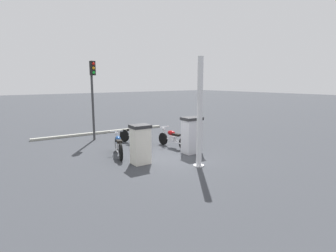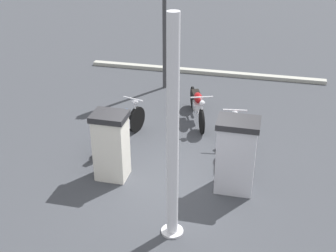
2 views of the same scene
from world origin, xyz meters
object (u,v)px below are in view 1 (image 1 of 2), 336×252
object	(u,v)px
motorcycle_near_pump	(173,138)
motorcycle_extra	(135,134)
fuel_pump_far	(140,144)
fuel_pump_near	(192,135)
roadside_traffic_light	(93,87)
motorcycle_far_pump	(118,145)
canopy_support_pole	(200,115)

from	to	relation	value
motorcycle_near_pump	motorcycle_extra	xyz separation A→B (m)	(1.69, 1.05, 0.03)
fuel_pump_far	motorcycle_extra	bearing A→B (deg)	-26.35
fuel_pump_near	roadside_traffic_light	bearing A→B (deg)	25.30
fuel_pump_far	motorcycle_far_pump	world-z (taller)	fuel_pump_far
motorcycle_extra	canopy_support_pole	bearing A→B (deg)	-178.86
motorcycle_near_pump	motorcycle_far_pump	xyz separation A→B (m)	(0.20, 2.70, 0.01)
motorcycle_extra	fuel_pump_far	bearing A→B (deg)	153.65
fuel_pump_near	canopy_support_pole	size ratio (longest dim) A/B	0.40
motorcycle_near_pump	motorcycle_far_pump	bearing A→B (deg)	85.74
canopy_support_pole	motorcycle_extra	bearing A→B (deg)	1.14
motorcycle_extra	motorcycle_far_pump	bearing A→B (deg)	132.01
motorcycle_extra	roadside_traffic_light	size ratio (longest dim) A/B	0.50
motorcycle_far_pump	motorcycle_extra	world-z (taller)	motorcycle_far_pump
motorcycle_near_pump	motorcycle_far_pump	distance (m)	2.71
motorcycle_near_pump	roadside_traffic_light	distance (m)	5.00
fuel_pump_far	canopy_support_pole	xyz separation A→B (m)	(-1.56, -1.56, 1.14)
roadside_traffic_light	fuel_pump_far	bearing A→B (deg)	177.76
fuel_pump_far	roadside_traffic_light	size ratio (longest dim) A/B	0.36
motorcycle_far_pump	canopy_support_pole	world-z (taller)	canopy_support_pole
motorcycle_near_pump	motorcycle_far_pump	size ratio (longest dim) A/B	1.06
motorcycle_near_pump	canopy_support_pole	world-z (taller)	canopy_support_pole
motorcycle_far_pump	motorcycle_extra	xyz separation A→B (m)	(1.49, -1.66, 0.02)
fuel_pump_far	motorcycle_near_pump	size ratio (longest dim) A/B	0.73
fuel_pump_far	motorcycle_near_pump	world-z (taller)	fuel_pump_far
motorcycle_extra	roadside_traffic_light	distance (m)	3.35
fuel_pump_near	motorcycle_near_pump	world-z (taller)	fuel_pump_near
motorcycle_extra	canopy_support_pole	world-z (taller)	canopy_support_pole
fuel_pump_near	canopy_support_pole	bearing A→B (deg)	146.71
motorcycle_near_pump	roadside_traffic_light	size ratio (longest dim) A/B	0.50
motorcycle_near_pump	motorcycle_extra	size ratio (longest dim) A/B	1.00
fuel_pump_far	motorcycle_extra	size ratio (longest dim) A/B	0.73
motorcycle_far_pump	roadside_traffic_light	distance (m)	4.27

